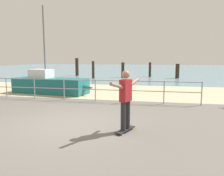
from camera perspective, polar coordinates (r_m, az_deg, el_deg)
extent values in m
cube|color=#605B56|center=(6.24, -13.65, -11.74)|extent=(24.00, 10.00, 0.04)
cube|color=tan|center=(13.71, 0.56, -0.83)|extent=(24.00, 6.00, 0.04)
cube|color=slate|center=(41.44, 7.87, 4.92)|extent=(72.00, 50.00, 0.04)
cylinder|color=gray|center=(12.55, -25.70, 0.00)|extent=(0.05, 0.05, 1.05)
cylinder|color=gray|center=(11.67, -19.48, -0.20)|extent=(0.05, 0.05, 1.05)
cylinder|color=gray|center=(10.95, -12.35, -0.44)|extent=(0.05, 0.05, 1.05)
cylinder|color=gray|center=(10.41, -4.34, -0.70)|extent=(0.05, 0.05, 1.05)
cylinder|color=gray|center=(10.10, 4.33, -0.96)|extent=(0.05, 0.05, 1.05)
cylinder|color=gray|center=(10.04, 13.33, -1.21)|extent=(0.05, 0.05, 1.05)
cylinder|color=gray|center=(10.22, 22.23, -1.43)|extent=(0.05, 0.05, 1.05)
cylinder|color=gray|center=(10.59, -8.50, 2.08)|extent=(11.08, 0.04, 0.04)
cylinder|color=gray|center=(10.65, -8.45, -0.29)|extent=(11.08, 0.04, 0.04)
cube|color=#19666B|center=(13.28, -15.70, 0.56)|extent=(4.55, 2.01, 0.90)
cone|color=#19666B|center=(12.16, -7.18, 0.14)|extent=(1.20, 0.91, 0.77)
cylinder|color=slate|center=(13.39, -17.17, 11.25)|extent=(0.10, 0.10, 4.08)
cube|color=silver|center=(13.57, -17.89, 3.59)|extent=(1.32, 1.06, 0.50)
cube|color=black|center=(6.27, 3.47, -10.74)|extent=(0.50, 0.81, 0.02)
cylinder|color=orange|center=(6.55, 4.14, -10.31)|extent=(0.05, 0.07, 0.06)
cylinder|color=orange|center=(6.48, 5.39, -10.54)|extent=(0.05, 0.07, 0.06)
cylinder|color=orange|center=(6.10, 1.42, -11.68)|extent=(0.05, 0.07, 0.06)
cylinder|color=orange|center=(6.02, 2.73, -11.96)|extent=(0.05, 0.07, 0.06)
cylinder|color=#26262B|center=(6.25, 4.07, -6.86)|extent=(0.14, 0.14, 0.80)
cylinder|color=#26262B|center=(6.05, 2.91, -7.34)|extent=(0.14, 0.14, 0.80)
cube|color=maroon|center=(6.01, 3.56, -0.63)|extent=(0.33, 0.41, 0.60)
sphere|color=#9E755B|center=(5.96, 3.59, 3.55)|extent=(0.22, 0.22, 0.22)
cylinder|color=#9E755B|center=(6.37, 5.64, 1.45)|extent=(0.30, 0.55, 0.23)
cylinder|color=#9E755B|center=(5.61, 1.23, 0.62)|extent=(0.30, 0.55, 0.23)
cylinder|color=#332319|center=(25.63, -9.07, 5.40)|extent=(0.37, 0.37, 2.03)
cylinder|color=#332319|center=(22.08, -4.90, 4.71)|extent=(0.26, 0.26, 1.74)
cylinder|color=#332319|center=(23.05, 2.84, 4.68)|extent=(0.33, 0.33, 1.59)
cylinder|color=#332319|center=(24.09, 9.81, 4.70)|extent=(0.26, 0.26, 1.58)
cylinder|color=#332319|center=(23.10, 16.60, 4.22)|extent=(0.39, 0.39, 1.47)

